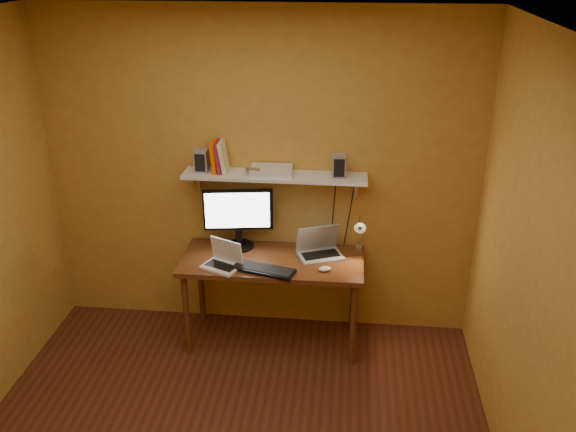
# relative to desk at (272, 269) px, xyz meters

# --- Properties ---
(room) EXTENTS (3.44, 3.24, 2.64)m
(room) POSITION_rel_desk_xyz_m (-0.13, -1.28, 0.64)
(room) COLOR #582816
(room) RESTS_ON ground
(desk) EXTENTS (1.40, 0.60, 0.75)m
(desk) POSITION_rel_desk_xyz_m (0.00, 0.00, 0.00)
(desk) COLOR brown
(desk) RESTS_ON ground
(wall_shelf) EXTENTS (1.40, 0.25, 0.21)m
(wall_shelf) POSITION_rel_desk_xyz_m (-0.00, 0.19, 0.69)
(wall_shelf) COLOR white
(wall_shelf) RESTS_ON room
(monitor) EXTENTS (0.54, 0.26, 0.49)m
(monitor) POSITION_rel_desk_xyz_m (-0.29, 0.18, 0.36)
(monitor) COLOR black
(monitor) RESTS_ON desk
(laptop) EXTENTS (0.39, 0.34, 0.24)m
(laptop) POSITION_rel_desk_xyz_m (0.35, 0.11, 0.15)
(laptop) COLOR gray
(laptop) RESTS_ON desk
(netbook) EXTENTS (0.33, 0.29, 0.21)m
(netbook) POSITION_rel_desk_xyz_m (-0.35, -0.15, 0.14)
(netbook) COLOR white
(netbook) RESTS_ON desk
(keyboard) EXTENTS (0.49, 0.27, 0.02)m
(keyboard) POSITION_rel_desk_xyz_m (-0.04, -0.20, 0.10)
(keyboard) COLOR black
(keyboard) RESTS_ON desk
(mouse) EXTENTS (0.11, 0.08, 0.03)m
(mouse) POSITION_rel_desk_xyz_m (0.41, -0.14, 0.10)
(mouse) COLOR white
(mouse) RESTS_ON desk
(desk_lamp) EXTENTS (0.09, 0.23, 0.38)m
(desk_lamp) POSITION_rel_desk_xyz_m (0.66, 0.13, 0.29)
(desk_lamp) COLOR silver
(desk_lamp) RESTS_ON desk
(speaker_left) EXTENTS (0.10, 0.10, 0.18)m
(speaker_left) POSITION_rel_desk_xyz_m (-0.56, 0.19, 0.80)
(speaker_left) COLOR gray
(speaker_left) RESTS_ON wall_shelf
(speaker_right) EXTENTS (0.11, 0.11, 0.18)m
(speaker_right) POSITION_rel_desk_xyz_m (0.48, 0.18, 0.80)
(speaker_right) COLOR gray
(speaker_right) RESTS_ON wall_shelf
(books) EXTENTS (0.12, 0.16, 0.24)m
(books) POSITION_rel_desk_xyz_m (-0.42, 0.21, 0.83)
(books) COLOR #F56000
(books) RESTS_ON wall_shelf
(shelf_camera) EXTENTS (0.11, 0.07, 0.07)m
(shelf_camera) POSITION_rel_desk_xyz_m (-0.15, 0.12, 0.74)
(shelf_camera) COLOR silver
(shelf_camera) RESTS_ON wall_shelf
(router) EXTENTS (0.32, 0.22, 0.05)m
(router) POSITION_rel_desk_xyz_m (-0.02, 0.20, 0.74)
(router) COLOR white
(router) RESTS_ON wall_shelf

